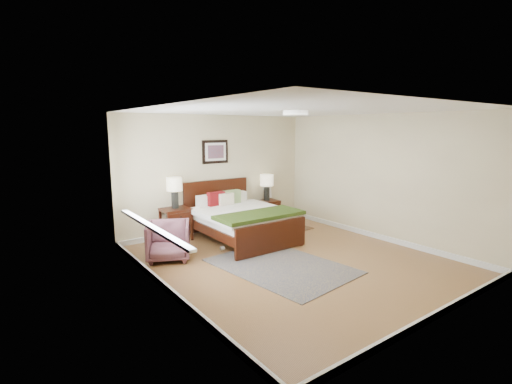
% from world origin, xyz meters
% --- Properties ---
extents(floor, '(5.00, 5.00, 0.00)m').
position_xyz_m(floor, '(0.00, 0.00, 0.00)').
color(floor, olive).
rests_on(floor, ground).
extents(back_wall, '(4.50, 0.04, 2.50)m').
position_xyz_m(back_wall, '(0.00, 2.50, 1.25)').
color(back_wall, beige).
rests_on(back_wall, ground).
extents(front_wall, '(4.50, 0.04, 2.50)m').
position_xyz_m(front_wall, '(0.00, -2.50, 1.25)').
color(front_wall, beige).
rests_on(front_wall, ground).
extents(left_wall, '(0.04, 5.00, 2.50)m').
position_xyz_m(left_wall, '(-2.25, 0.00, 1.25)').
color(left_wall, beige).
rests_on(left_wall, ground).
extents(right_wall, '(0.04, 5.00, 2.50)m').
position_xyz_m(right_wall, '(2.25, 0.00, 1.25)').
color(right_wall, beige).
rests_on(right_wall, ground).
extents(ceiling, '(4.50, 5.00, 0.02)m').
position_xyz_m(ceiling, '(0.00, 0.00, 2.50)').
color(ceiling, white).
rests_on(ceiling, back_wall).
extents(window, '(0.11, 2.72, 1.32)m').
position_xyz_m(window, '(-2.20, 0.70, 1.38)').
color(window, silver).
rests_on(window, left_wall).
extents(door, '(0.06, 1.00, 2.18)m').
position_xyz_m(door, '(-2.23, -1.75, 1.07)').
color(door, silver).
rests_on(door, ground).
extents(ceil_fixture, '(0.44, 0.44, 0.08)m').
position_xyz_m(ceil_fixture, '(0.00, 0.00, 2.47)').
color(ceil_fixture, white).
rests_on(ceil_fixture, ceiling).
extents(bed, '(1.68, 2.02, 1.09)m').
position_xyz_m(bed, '(-0.07, 1.50, 0.50)').
color(bed, '#371408').
rests_on(bed, ground).
extents(wall_art, '(0.62, 0.05, 0.50)m').
position_xyz_m(wall_art, '(-0.07, 2.47, 1.72)').
color(wall_art, black).
rests_on(wall_art, back_wall).
extents(nightstand_left, '(0.54, 0.49, 0.65)m').
position_xyz_m(nightstand_left, '(-1.12, 2.25, 0.52)').
color(nightstand_left, '#371408').
rests_on(nightstand_left, ground).
extents(nightstand_right, '(0.55, 0.41, 0.54)m').
position_xyz_m(nightstand_right, '(1.18, 2.26, 0.34)').
color(nightstand_right, '#371408').
rests_on(nightstand_right, ground).
extents(lamp_left, '(0.31, 0.31, 0.61)m').
position_xyz_m(lamp_left, '(-1.12, 2.27, 1.07)').
color(lamp_left, black).
rests_on(lamp_left, nightstand_left).
extents(lamp_right, '(0.31, 0.31, 0.61)m').
position_xyz_m(lamp_right, '(1.18, 2.27, 0.96)').
color(lamp_right, black).
rests_on(lamp_right, nightstand_right).
extents(armchair, '(0.94, 0.95, 0.65)m').
position_xyz_m(armchair, '(-1.69, 1.28, 0.33)').
color(armchair, brown).
rests_on(armchair, ground).
extents(rug_persian, '(1.83, 2.40, 0.01)m').
position_xyz_m(rug_persian, '(-0.36, -0.11, 0.01)').
color(rug_persian, '#0B183B').
rests_on(rug_persian, ground).
extents(rug_navy, '(0.91, 1.27, 0.01)m').
position_xyz_m(rug_navy, '(1.29, 1.80, 0.01)').
color(rug_navy, black).
rests_on(rug_navy, ground).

